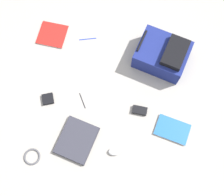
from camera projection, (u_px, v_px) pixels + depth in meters
The scene contains 11 objects.
ground_plane at pixel (109, 95), 2.21m from camera, with size 4.15×4.15×0.00m, color gray.
backpack at pixel (163, 55), 2.21m from camera, with size 0.43×0.47×0.22m.
laptop at pixel (77, 140), 2.09m from camera, with size 0.36×0.33×0.03m.
book_manual at pixel (172, 130), 2.12m from camera, with size 0.23×0.29×0.02m.
book_blue at pixel (52, 35), 2.36m from camera, with size 0.25×0.26×0.01m.
computer_mouse at pixel (115, 151), 2.06m from camera, with size 0.06×0.09×0.04m, color silver.
cable_coil at pixel (32, 157), 2.06m from camera, with size 0.12×0.12×0.01m, color #4C4C51.
power_brick at pixel (140, 110), 2.16m from camera, with size 0.06×0.11×0.03m, color black.
pen_black at pixel (88, 39), 2.36m from camera, with size 0.01×0.01×0.15m, color #1933B2.
pen_blue at pixel (82, 101), 2.19m from camera, with size 0.01×0.01×0.13m, color black.
earbud_pouch at pixel (48, 99), 2.19m from camera, with size 0.09×0.09×0.02m, color black.
Camera 1 is at (-0.68, -0.07, 2.10)m, focal length 44.94 mm.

